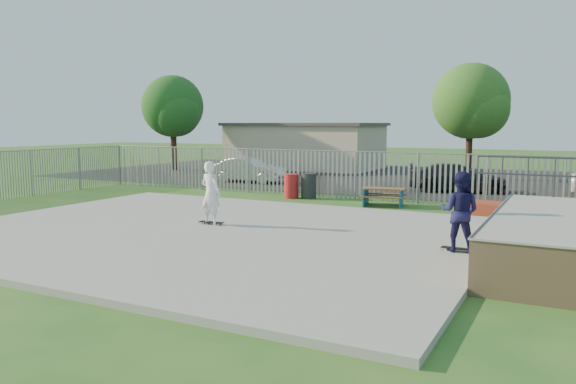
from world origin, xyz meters
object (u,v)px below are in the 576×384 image
at_px(funbox, 502,210).
at_px(skater_white, 211,193).
at_px(picnic_table, 383,197).
at_px(car_dark, 457,178).
at_px(trash_bin_grey, 309,186).
at_px(trash_bin_red, 291,186).
at_px(skater_navy, 460,212).
at_px(tree_mid, 471,101).
at_px(tree_left, 173,107).
at_px(car_silver, 249,170).

height_order(funbox, skater_white, skater_white).
height_order(picnic_table, car_dark, car_dark).
xyz_separation_m(funbox, trash_bin_grey, (-7.85, 1.20, 0.31)).
height_order(trash_bin_red, skater_navy, skater_navy).
bearing_deg(car_dark, tree_mid, -9.18).
bearing_deg(skater_navy, tree_mid, -78.25).
xyz_separation_m(tree_left, skater_white, (14.71, -16.59, -3.19)).
bearing_deg(picnic_table, tree_mid, 73.59).
bearing_deg(skater_white, car_dark, -103.36).
xyz_separation_m(trash_bin_grey, skater_navy, (7.64, -7.93, 0.56)).
distance_m(funbox, tree_left, 24.71).
relative_size(car_silver, skater_white, 2.11).
relative_size(picnic_table, car_dark, 0.42).
bearing_deg(trash_bin_grey, funbox, -8.72).
xyz_separation_m(picnic_table, tree_mid, (1.08, 12.12, 4.03)).
bearing_deg(trash_bin_grey, picnic_table, -10.52).
distance_m(trash_bin_grey, tree_mid, 12.93).
bearing_deg(trash_bin_red, skater_navy, -42.64).
bearing_deg(trash_bin_red, skater_white, -81.60).
height_order(picnic_table, tree_mid, tree_mid).
height_order(tree_left, tree_mid, tree_mid).
distance_m(tree_left, skater_navy, 27.87).
distance_m(car_dark, tree_left, 20.15).
height_order(car_silver, skater_navy, skater_navy).
relative_size(tree_mid, skater_navy, 3.44).
relative_size(funbox, tree_mid, 0.36).
bearing_deg(tree_left, car_dark, -11.02).
height_order(picnic_table, skater_white, skater_white).
xyz_separation_m(trash_bin_grey, tree_left, (-14.31, 8.93, 3.75)).
distance_m(trash_bin_grey, tree_left, 17.28).
bearing_deg(tree_mid, trash_bin_grey, -111.65).
relative_size(car_silver, skater_navy, 2.11).
xyz_separation_m(car_silver, car_dark, (10.70, 0.81, -0.01)).
distance_m(trash_bin_red, car_silver, 6.67).
bearing_deg(skater_navy, tree_left, -34.80).
distance_m(picnic_table, car_silver, 10.32).
xyz_separation_m(trash_bin_red, tree_mid, (5.26, 11.72, 3.86)).
bearing_deg(picnic_table, tree_left, 140.39).
bearing_deg(tree_mid, skater_navy, -80.96).
distance_m(tree_left, skater_white, 22.40).
relative_size(picnic_table, tree_mid, 0.29).
distance_m(car_dark, skater_white, 13.66).
bearing_deg(trash_bin_grey, tree_mid, 68.35).
height_order(trash_bin_red, car_dark, car_dark).
bearing_deg(funbox, skater_white, -129.76).
bearing_deg(trash_bin_red, trash_bin_grey, 19.24).
height_order(funbox, car_silver, car_silver).
xyz_separation_m(trash_bin_grey, car_dark, (5.15, 5.14, 0.13)).
relative_size(trash_bin_red, car_silver, 0.26).
relative_size(trash_bin_red, tree_mid, 0.16).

